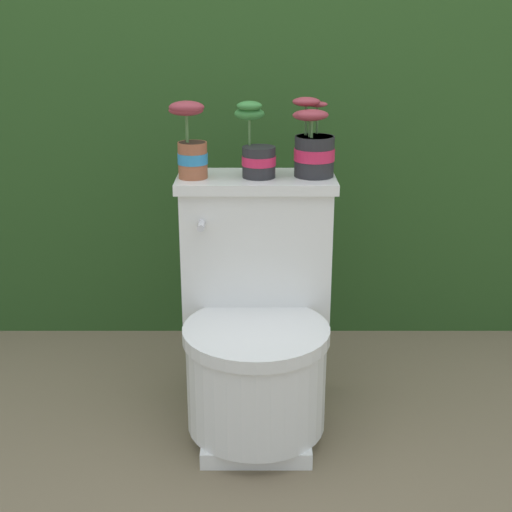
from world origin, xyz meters
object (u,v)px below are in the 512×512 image
at_px(potted_plant_middle, 313,146).
at_px(potted_plant_left, 191,144).
at_px(potted_plant_midleft, 257,151).
at_px(toilet, 256,321).

bearing_deg(potted_plant_middle, potted_plant_left, -176.68).
distance_m(potted_plant_midleft, potted_plant_middle, 0.16).
bearing_deg(toilet, potted_plant_middle, 40.37).
xyz_separation_m(potted_plant_midleft, potted_plant_middle, (0.16, 0.01, 0.01)).
height_order(toilet, potted_plant_left, potted_plant_left).
relative_size(potted_plant_left, potted_plant_midleft, 1.02).
distance_m(toilet, potted_plant_midleft, 0.48).
height_order(potted_plant_midleft, potted_plant_middle, potted_plant_middle).
relative_size(toilet, potted_plant_midleft, 3.37).
bearing_deg(potted_plant_midleft, potted_plant_left, -175.69).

